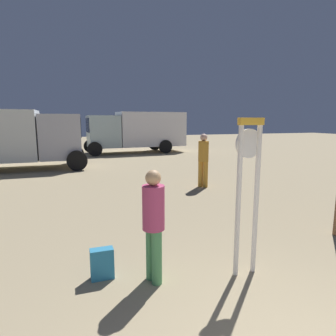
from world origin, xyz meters
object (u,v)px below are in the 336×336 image
(person_near_clock, at_px, (154,221))
(box_truck_far, at_px, (138,130))
(person_distant, at_px, (203,158))
(standing_clock, at_px, (248,182))
(backpack, at_px, (102,264))

(person_near_clock, relative_size, box_truck_far, 0.23)
(person_distant, bearing_deg, standing_clock, -109.46)
(person_distant, xyz_separation_m, box_truck_far, (0.37, 11.10, 0.55))
(person_near_clock, distance_m, backpack, 1.00)
(person_distant, bearing_deg, box_truck_far, 88.07)
(person_near_clock, bearing_deg, box_truck_far, 77.58)
(person_near_clock, distance_m, box_truck_far, 16.53)
(standing_clock, xyz_separation_m, person_near_clock, (-1.33, 0.21, -0.49))
(backpack, relative_size, box_truck_far, 0.06)
(person_distant, distance_m, box_truck_far, 11.12)
(backpack, distance_m, box_truck_far, 16.43)
(standing_clock, distance_m, person_near_clock, 1.43)
(person_near_clock, xyz_separation_m, person_distant, (3.18, 5.03, 0.12))
(person_near_clock, bearing_deg, person_distant, 57.70)
(backpack, height_order, box_truck_far, box_truck_far)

